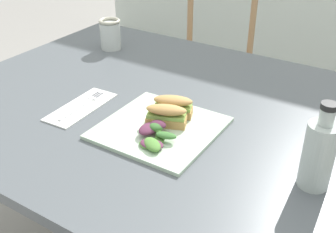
% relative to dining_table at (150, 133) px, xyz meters
% --- Properties ---
extents(dining_table, '(1.23, 1.02, 0.74)m').
position_rel_dining_table_xyz_m(dining_table, '(0.00, 0.00, 0.00)').
color(dining_table, '#51565B').
rests_on(dining_table, ground).
extents(chair_wooden_far, '(0.46, 0.46, 0.87)m').
position_rel_dining_table_xyz_m(chair_wooden_far, '(-0.26, 0.93, -0.18)').
color(chair_wooden_far, tan).
rests_on(chair_wooden_far, ground).
extents(plate_lunch, '(0.29, 0.29, 0.01)m').
position_rel_dining_table_xyz_m(plate_lunch, '(0.12, -0.12, 0.12)').
color(plate_lunch, beige).
rests_on(plate_lunch, dining_table).
extents(sandwich_half_front, '(0.11, 0.09, 0.06)m').
position_rel_dining_table_xyz_m(sandwich_half_front, '(0.13, -0.10, 0.15)').
color(sandwich_half_front, tan).
rests_on(sandwich_half_front, plate_lunch).
extents(sandwich_half_back, '(0.11, 0.09, 0.06)m').
position_rel_dining_table_xyz_m(sandwich_half_back, '(0.12, -0.05, 0.15)').
color(sandwich_half_back, tan).
rests_on(sandwich_half_back, plate_lunch).
extents(salad_mixed_greens, '(0.11, 0.12, 0.03)m').
position_rel_dining_table_xyz_m(salad_mixed_greens, '(0.14, -0.18, 0.14)').
color(salad_mixed_greens, '#518438').
rests_on(salad_mixed_greens, plate_lunch).
extents(napkin_folded, '(0.10, 0.23, 0.00)m').
position_rel_dining_table_xyz_m(napkin_folded, '(-0.14, -0.14, 0.12)').
color(napkin_folded, white).
rests_on(napkin_folded, dining_table).
extents(fork_on_napkin, '(0.03, 0.19, 0.00)m').
position_rel_dining_table_xyz_m(fork_on_napkin, '(-0.14, -0.13, 0.12)').
color(fork_on_napkin, silver).
rests_on(fork_on_napkin, napkin_folded).
extents(bottle_cold_brew, '(0.07, 0.07, 0.20)m').
position_rel_dining_table_xyz_m(bottle_cold_brew, '(0.52, -0.13, 0.19)').
color(bottle_cold_brew, black).
rests_on(bottle_cold_brew, dining_table).
extents(mason_jar_iced_tea, '(0.08, 0.08, 0.11)m').
position_rel_dining_table_xyz_m(mason_jar_iced_tea, '(-0.36, 0.27, 0.17)').
color(mason_jar_iced_tea, gold).
rests_on(mason_jar_iced_tea, dining_table).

